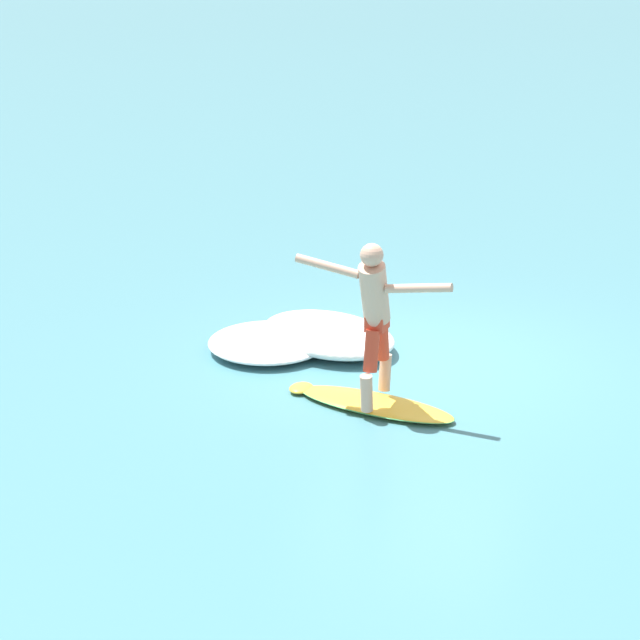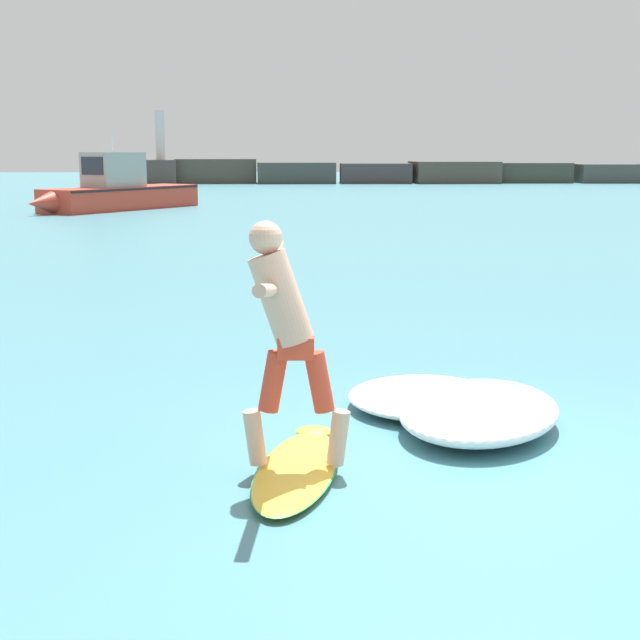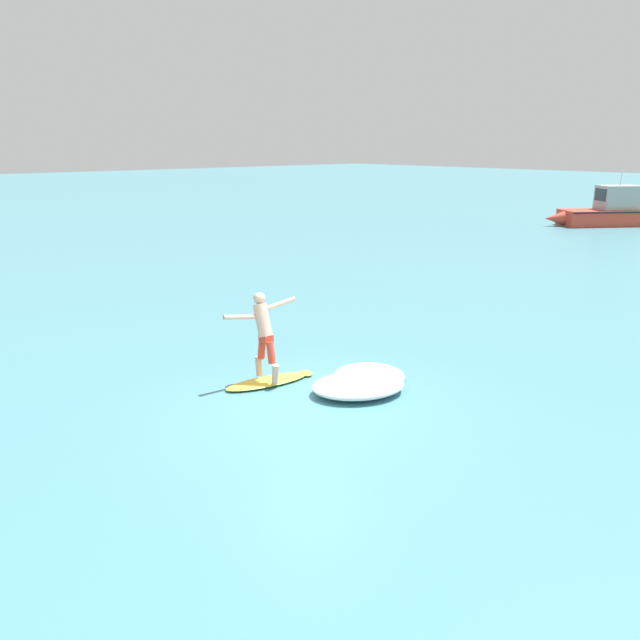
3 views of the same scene
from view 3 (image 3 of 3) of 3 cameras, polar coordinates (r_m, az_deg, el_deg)
name	(u,v)px [view 3 (image 3 of 3)]	position (r m, az deg, el deg)	size (l,w,h in m)	color
ground_plane	(309,407)	(11.75, -1.00, -8.00)	(200.00, 200.00, 0.00)	teal
surfboard	(269,381)	(12.89, -4.72, -5.60)	(0.91, 2.00, 0.23)	yellow
surfer	(263,329)	(12.58, -5.19, -0.81)	(0.80, 1.68, 1.80)	#D8A388
fishing_boat_near_jetty	(618,212)	(41.63, 25.61, 8.86)	(6.08, 7.90, 3.23)	#C53D2B
wave_foam_at_tail	(358,385)	(12.33, 3.52, -6.00)	(2.01, 2.25, 0.33)	white
wave_foam_at_nose	(369,375)	(13.02, 4.51, -5.08)	(1.85, 1.86, 0.22)	white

